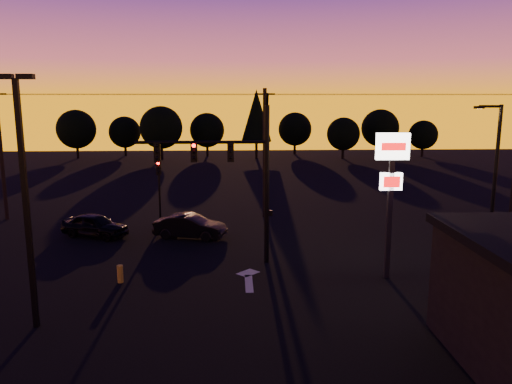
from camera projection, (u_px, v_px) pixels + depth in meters
The scene contains 22 objects.
ground at pixel (238, 292), 21.75m from camera, with size 120.00×120.00×0.00m, color black.
lane_arrow at pixel (249, 278), 23.41m from camera, with size 1.20×3.10×0.01m.
traffic_signal_mast at pixel (235, 168), 24.75m from camera, with size 6.79×0.52×8.58m.
secondary_signal at pixel (159, 184), 32.28m from camera, with size 0.30×0.31×4.35m.
parking_lot_light at pixel (25, 187), 17.50m from camera, with size 1.25×0.30×9.14m.
pylon_sign at pixel (391, 175), 22.61m from camera, with size 1.50×0.28×6.80m.
streetlight at pixel (494, 172), 26.93m from camera, with size 1.55×0.35×8.00m.
utility_pole_0 at pixel (1, 154), 33.95m from camera, with size 1.40×0.26×9.00m.
utility_pole_1 at pixel (265, 153), 34.73m from camera, with size 1.40×0.26×9.00m.
power_wires at pixel (265, 94), 33.99m from camera, with size 36.00×1.22×0.07m.
bollard at pixel (120, 274), 22.84m from camera, with size 0.27×0.27×0.82m, color gold.
tree_0 at pixel (76, 129), 69.12m from camera, with size 5.36×5.36×6.74m.
tree_1 at pixel (125, 132), 72.45m from camera, with size 4.54×4.54×5.71m.
tree_2 at pixel (161, 128), 67.62m from camera, with size 5.77×5.78×7.26m.
tree_3 at pixel (207, 130), 71.93m from camera, with size 4.95×4.95×6.22m.
tree_4 at pixel (256, 116), 68.88m from camera, with size 4.18×4.18×9.50m.
tree_5 at pixel (295, 129), 74.45m from camera, with size 4.95×4.95×6.22m.
tree_6 at pixel (343, 134), 68.88m from camera, with size 4.54×4.54×5.71m.
tree_7 at pixel (380, 128), 71.97m from camera, with size 5.36×5.36×6.74m.
tree_8 at pixel (423, 135), 71.42m from camera, with size 4.12×4.12×5.19m.
car_left at pixel (95, 225), 30.38m from camera, with size 1.67×4.15×1.41m, color black.
car_mid at pixel (190, 226), 30.09m from camera, with size 1.50×4.32×1.42m, color black.
Camera 1 is at (-0.13, -20.57, 8.34)m, focal length 35.00 mm.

